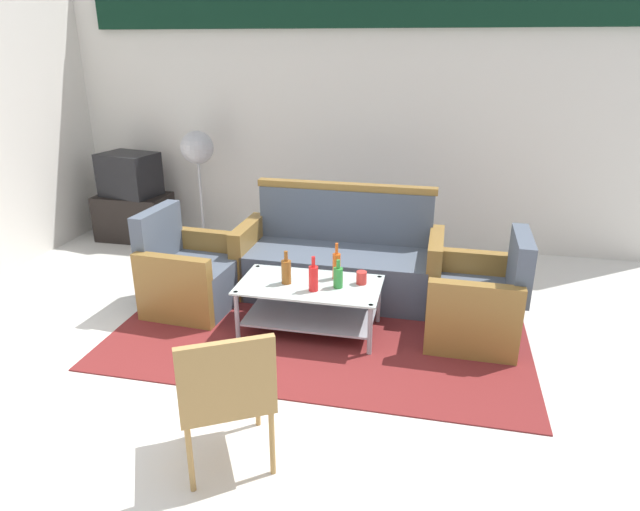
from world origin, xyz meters
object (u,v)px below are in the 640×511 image
armchair_right (477,304)px  tv_stand (135,217)px  couch (339,261)px  pedestal_fan (198,154)px  bottle_brown (286,271)px  cup (361,278)px  coffee_table (310,300)px  wicker_chair (225,389)px  television (130,174)px  armchair_left (190,276)px  bottle_orange (336,265)px  bottle_green (338,277)px  bottle_red (313,278)px

armchair_right → tv_stand: bearing=68.5°
couch → pedestal_fan: size_ratio=1.42×
bottle_brown → cup: (0.57, 0.12, -0.05)m
coffee_table → tv_stand: 3.07m
pedestal_fan → wicker_chair: bearing=-64.3°
couch → coffee_table: (-0.09, -0.75, -0.04)m
wicker_chair → television: bearing=97.1°
armchair_left → bottle_orange: 1.31m
couch → bottle_brown: (-0.27, -0.77, 0.20)m
bottle_orange → bottle_green: bearing=-74.9°
armchair_right → bottle_orange: bearing=92.7°
cup → pedestal_fan: bearing=140.5°
television → wicker_chair: (2.45, -3.32, -0.27)m
bottle_orange → pedestal_fan: bearing=138.5°
armchair_right → bottle_red: 1.27m
bottle_red → bottle_green: 0.20m
bottle_green → bottle_brown: (-0.40, -0.01, 0.02)m
television → wicker_chair: size_ratio=0.81×
tv_stand → television: (0.00, 0.00, 0.50)m
armchair_right → bottle_red: bearing=104.6°
bottle_orange → bottle_green: size_ratio=1.32×
armchair_left → armchair_right: size_ratio=1.00×
armchair_right → coffee_table: 1.28m
armchair_right → pedestal_fan: bearing=62.3°
coffee_table → bottle_green: size_ratio=4.92×
coffee_table → bottle_green: bearing=-3.4°
bottle_brown → armchair_left: bearing=165.7°
tv_stand → television: size_ratio=1.18×
coffee_table → armchair_right: bearing=8.3°
bottle_red → tv_stand: bearing=144.1°
tv_stand → wicker_chair: 4.13m
armchair_left → cup: armchair_left is taller
bottle_green → bottle_red: bearing=-150.3°
couch → coffee_table: 0.76m
wicker_chair → bottle_green: bearing=49.9°
bottle_brown → cup: size_ratio=2.65×
couch → bottle_red: 0.88m
armchair_left → television: 2.14m
couch → armchair_left: couch is taller
bottle_brown → wicker_chair: size_ratio=0.32×
couch → bottle_green: (0.13, -0.76, 0.18)m
television → tv_stand: bearing=90.0°
bottle_red → pedestal_fan: 2.64m
bottle_green → television: 3.28m
armchair_left → coffee_table: bearing=83.1°
bottle_orange → wicker_chair: 1.73m
pedestal_fan → tv_stand: bearing=-176.6°
pedestal_fan → television: bearing=-176.7°
armchair_left → bottle_orange: bearing=91.2°
bottle_brown → cup: 0.58m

